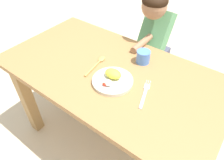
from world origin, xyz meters
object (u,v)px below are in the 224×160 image
Objects in this scene: spoon at (98,63)px; person at (153,52)px; drinking_cup at (143,57)px; plate at (112,79)px; fork at (145,94)px.

person is at bearing -20.36° from spoon.
spoon is 0.27m from drinking_cup.
person is at bearing 95.25° from plate.
plate is 1.08× the size of fork.
fork is 2.53× the size of drinking_cup.
spoon is 0.20× the size of person.
plate reaches higher than fork.
fork is 0.27m from drinking_cup.
person is (0.11, 0.52, -0.16)m from spoon.
plate is at bearing -123.12° from spoon.
spoon is at bearing 63.03° from fork.
plate is 0.62m from person.
spoon is at bearing 155.20° from plate.
person is at bearing 4.31° from fork.
person is (-0.09, 0.35, -0.20)m from drinking_cup.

